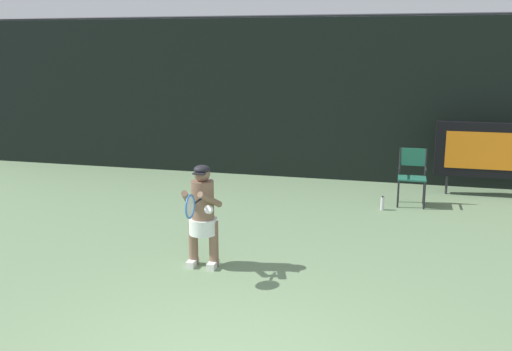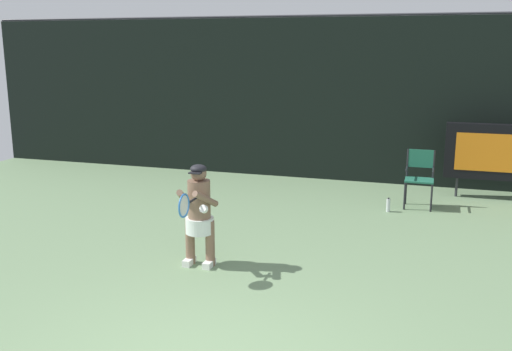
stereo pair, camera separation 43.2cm
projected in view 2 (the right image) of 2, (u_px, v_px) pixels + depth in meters
backdrop_screen at (346, 100)px, 12.79m from camera, size 18.00×0.12×3.66m
scoreboard at (504, 153)px, 11.31m from camera, size 2.20×0.21×1.50m
umpire_chair at (420, 175)px, 10.87m from camera, size 0.52×0.44×1.08m
water_bottle at (388, 205)px, 10.65m from camera, size 0.07×0.07×0.27m
tennis_player at (199, 212)px, 7.94m from camera, size 0.53×0.61×1.43m
tennis_racket at (185, 205)px, 7.31m from camera, size 0.03×0.60×0.31m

